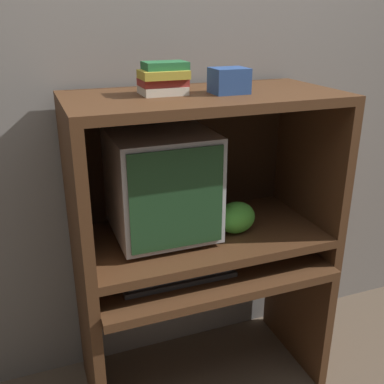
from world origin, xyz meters
The scene contains 10 objects.
wall_back centered at (0.00, 0.58, 1.30)m, with size 6.00×0.06×2.60m.
desk_base centered at (0.00, 0.22, 0.42)m, with size 1.04×0.57×0.64m.
desk_monitor_shelf centered at (0.00, 0.26, 0.74)m, with size 1.04×0.52×0.12m.
hutch_upper centered at (0.00, 0.30, 1.15)m, with size 1.04×0.52×0.57m.
crt_monitor centered at (-0.16, 0.30, 0.99)m, with size 0.39×0.40×0.43m.
keyboard centered at (-0.15, 0.15, 0.66)m, with size 0.45×0.15×0.03m.
mouse centered at (0.13, 0.17, 0.66)m, with size 0.06×0.04×0.03m.
snack_bag centered at (0.13, 0.21, 0.83)m, with size 0.16×0.12×0.13m.
book_stack centered at (-0.15, 0.29, 1.39)m, with size 0.17×0.14×0.12m.
storage_box centered at (0.08, 0.23, 1.39)m, with size 0.13×0.11×0.09m.
Camera 1 is at (-0.64, -1.30, 1.61)m, focal length 42.00 mm.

